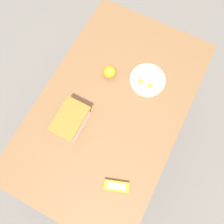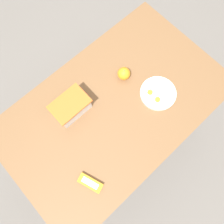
% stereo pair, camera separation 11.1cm
% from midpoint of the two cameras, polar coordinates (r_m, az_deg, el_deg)
% --- Properties ---
extents(ground_plane, '(10.00, 10.00, 0.00)m').
position_cam_midpoint_polar(ground_plane, '(1.89, -1.76, -5.97)').
color(ground_plane, '#66605B').
extents(table, '(1.22, 0.75, 0.75)m').
position_cam_midpoint_polar(table, '(1.23, -2.67, -0.13)').
color(table, brown).
rests_on(table, ground_plane).
extents(food_container, '(0.19, 0.13, 0.10)m').
position_cam_midpoint_polar(food_container, '(1.12, -13.33, -2.81)').
color(food_container, white).
rests_on(food_container, table).
extents(orange_fruit, '(0.07, 0.07, 0.07)m').
position_cam_midpoint_polar(orange_fruit, '(1.19, -3.33, 9.96)').
color(orange_fruit, orange).
rests_on(orange_fruit, table).
extents(rice_plate, '(0.19, 0.19, 0.06)m').
position_cam_midpoint_polar(rice_plate, '(1.20, 6.78, 8.14)').
color(rice_plate, silver).
rests_on(rice_plate, table).
extents(candy_bar, '(0.08, 0.13, 0.02)m').
position_cam_midpoint_polar(candy_bar, '(1.09, -1.85, -19.30)').
color(candy_bar, orange).
rests_on(candy_bar, table).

